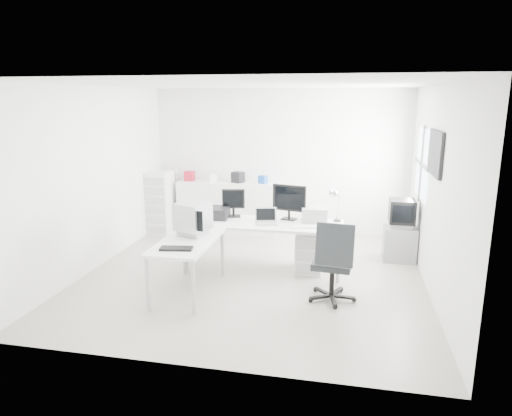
% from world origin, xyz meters
% --- Properties ---
extents(floor, '(5.00, 5.00, 0.01)m').
position_xyz_m(floor, '(0.00, 0.00, 0.00)').
color(floor, beige).
rests_on(floor, ground).
extents(ceiling, '(5.00, 5.00, 0.01)m').
position_xyz_m(ceiling, '(0.00, 0.00, 2.80)').
color(ceiling, white).
rests_on(ceiling, back_wall).
extents(back_wall, '(5.00, 0.02, 2.80)m').
position_xyz_m(back_wall, '(0.00, 2.50, 1.40)').
color(back_wall, white).
rests_on(back_wall, floor).
extents(left_wall, '(0.02, 5.00, 2.80)m').
position_xyz_m(left_wall, '(-2.50, 0.00, 1.40)').
color(left_wall, white).
rests_on(left_wall, floor).
extents(right_wall, '(0.02, 5.00, 2.80)m').
position_xyz_m(right_wall, '(2.50, 0.00, 1.40)').
color(right_wall, white).
rests_on(right_wall, floor).
extents(window, '(0.02, 1.20, 1.10)m').
position_xyz_m(window, '(2.48, 1.20, 1.60)').
color(window, white).
rests_on(window, right_wall).
extents(wall_picture, '(0.04, 0.90, 0.60)m').
position_xyz_m(wall_picture, '(2.47, 0.10, 1.90)').
color(wall_picture, black).
rests_on(wall_picture, right_wall).
extents(main_desk, '(2.40, 0.80, 0.75)m').
position_xyz_m(main_desk, '(0.11, 0.31, 0.38)').
color(main_desk, white).
rests_on(main_desk, floor).
extents(side_desk, '(0.70, 1.40, 0.75)m').
position_xyz_m(side_desk, '(-0.74, -0.79, 0.38)').
color(side_desk, white).
rests_on(side_desk, floor).
extents(drawer_pedestal, '(0.40, 0.50, 0.60)m').
position_xyz_m(drawer_pedestal, '(0.81, 0.36, 0.30)').
color(drawer_pedestal, white).
rests_on(drawer_pedestal, floor).
extents(inkjet_printer, '(0.51, 0.40, 0.17)m').
position_xyz_m(inkjet_printer, '(-0.74, 0.41, 0.84)').
color(inkjet_printer, black).
rests_on(inkjet_printer, main_desk).
extents(lcd_monitor_small, '(0.40, 0.27, 0.46)m').
position_xyz_m(lcd_monitor_small, '(-0.44, 0.56, 0.98)').
color(lcd_monitor_small, black).
rests_on(lcd_monitor_small, main_desk).
extents(lcd_monitor_large, '(0.58, 0.34, 0.56)m').
position_xyz_m(lcd_monitor_large, '(0.46, 0.56, 1.03)').
color(lcd_monitor_large, black).
rests_on(lcd_monitor_large, main_desk).
extents(laptop, '(0.40, 0.40, 0.22)m').
position_xyz_m(laptop, '(0.16, 0.21, 0.86)').
color(laptop, '#B7B7BA').
rests_on(laptop, main_desk).
extents(white_keyboard, '(0.47, 0.26, 0.02)m').
position_xyz_m(white_keyboard, '(0.76, 0.16, 0.76)').
color(white_keyboard, white).
rests_on(white_keyboard, main_desk).
extents(white_mouse, '(0.07, 0.07, 0.07)m').
position_xyz_m(white_mouse, '(1.06, 0.21, 0.78)').
color(white_mouse, white).
rests_on(white_mouse, main_desk).
extents(laser_printer, '(0.42, 0.37, 0.22)m').
position_xyz_m(laser_printer, '(0.86, 0.53, 0.86)').
color(laser_printer, '#A6A6A6').
rests_on(laser_printer, main_desk).
extents(desk_lamp, '(0.18, 0.18, 0.44)m').
position_xyz_m(desk_lamp, '(1.21, 0.61, 0.97)').
color(desk_lamp, silver).
rests_on(desk_lamp, main_desk).
extents(crt_monitor, '(0.50, 0.50, 0.45)m').
position_xyz_m(crt_monitor, '(-0.74, -0.54, 0.98)').
color(crt_monitor, '#B7B7BA').
rests_on(crt_monitor, side_desk).
extents(black_keyboard, '(0.43, 0.23, 0.03)m').
position_xyz_m(black_keyboard, '(-0.74, -1.19, 0.76)').
color(black_keyboard, black).
rests_on(black_keyboard, side_desk).
extents(office_chair, '(0.71, 0.71, 1.11)m').
position_xyz_m(office_chair, '(1.19, -0.63, 0.56)').
color(office_chair, '#292C2E').
rests_on(office_chair, floor).
extents(tv_cabinet, '(0.52, 0.42, 0.56)m').
position_xyz_m(tv_cabinet, '(2.22, 1.14, 0.28)').
color(tv_cabinet, gray).
rests_on(tv_cabinet, floor).
extents(crt_tv, '(0.50, 0.48, 0.45)m').
position_xyz_m(crt_tv, '(2.22, 1.14, 0.79)').
color(crt_tv, black).
rests_on(crt_tv, tv_cabinet).
extents(sideboard, '(2.00, 0.50, 1.00)m').
position_xyz_m(sideboard, '(-0.98, 2.24, 0.50)').
color(sideboard, white).
rests_on(sideboard, floor).
extents(clutter_box_a, '(0.20, 0.19, 0.19)m').
position_xyz_m(clutter_box_a, '(-1.78, 2.24, 1.10)').
color(clutter_box_a, '#A4172B').
rests_on(clutter_box_a, sideboard).
extents(clutter_box_b, '(0.19, 0.18, 0.16)m').
position_xyz_m(clutter_box_b, '(-1.28, 2.24, 1.08)').
color(clutter_box_b, white).
rests_on(clutter_box_b, sideboard).
extents(clutter_box_c, '(0.27, 0.26, 0.21)m').
position_xyz_m(clutter_box_c, '(-0.78, 2.24, 1.11)').
color(clutter_box_c, black).
rests_on(clutter_box_c, sideboard).
extents(clutter_box_d, '(0.19, 0.18, 0.15)m').
position_xyz_m(clutter_box_d, '(-0.28, 2.24, 1.08)').
color(clutter_box_d, '#164C9D').
rests_on(clutter_box_d, sideboard).
extents(clutter_bottle, '(0.07, 0.07, 0.22)m').
position_xyz_m(clutter_bottle, '(-2.08, 2.28, 1.11)').
color(clutter_bottle, white).
rests_on(clutter_bottle, sideboard).
extents(filing_cabinet, '(0.43, 0.51, 1.22)m').
position_xyz_m(filing_cabinet, '(-2.28, 1.91, 0.61)').
color(filing_cabinet, white).
rests_on(filing_cabinet, floor).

